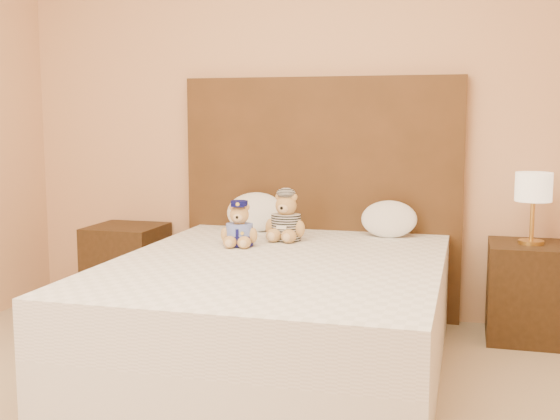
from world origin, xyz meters
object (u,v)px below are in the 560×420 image
(teddy_police, at_px, (239,224))
(bed, at_px, (278,314))
(teddy_prisoner, at_px, (286,216))
(pillow_right, at_px, (389,217))
(nightstand_left, at_px, (127,267))
(pillow_left, at_px, (255,210))
(nightstand_right, at_px, (529,292))
(lamp, at_px, (534,191))

(teddy_police, bearing_deg, bed, -52.66)
(bed, xyz_separation_m, teddy_prisoner, (-0.10, 0.55, 0.41))
(teddy_police, bearing_deg, teddy_prisoner, 43.31)
(teddy_prisoner, height_order, pillow_right, teddy_prisoner)
(teddy_police, bearing_deg, nightstand_left, 145.21)
(teddy_police, bearing_deg, pillow_left, 90.53)
(bed, height_order, nightstand_right, same)
(bed, distance_m, nightstand_left, 1.48)
(nightstand_left, xyz_separation_m, lamp, (2.50, 0.00, 0.57))
(nightstand_right, xyz_separation_m, pillow_left, (-1.62, 0.03, 0.40))
(nightstand_right, xyz_separation_m, lamp, (-0.00, 0.00, 0.57))
(pillow_left, relative_size, pillow_right, 1.12)
(pillow_right, bearing_deg, teddy_prisoner, -153.28)
(teddy_police, bearing_deg, pillow_right, 27.41)
(lamp, relative_size, pillow_left, 1.09)
(nightstand_right, relative_size, lamp, 1.38)
(teddy_prisoner, bearing_deg, lamp, 15.57)
(bed, bearing_deg, pillow_right, 61.34)
(nightstand_left, bearing_deg, nightstand_right, 0.00)
(nightstand_right, distance_m, pillow_right, 0.89)
(pillow_left, bearing_deg, teddy_police, -82.19)
(nightstand_right, bearing_deg, pillow_right, 177.84)
(teddy_prisoner, distance_m, pillow_right, 0.62)
(teddy_prisoner, distance_m, pillow_left, 0.39)
(lamp, bearing_deg, pillow_right, 177.84)
(teddy_prisoner, xyz_separation_m, pillow_left, (-0.27, 0.28, -0.01))
(nightstand_left, height_order, lamp, lamp)
(bed, xyz_separation_m, teddy_police, (-0.30, 0.31, 0.40))
(nightstand_left, bearing_deg, teddy_prisoner, -12.29)
(bed, distance_m, nightstand_right, 1.48)
(nightstand_right, bearing_deg, nightstand_left, 180.00)
(lamp, relative_size, teddy_police, 1.61)
(pillow_right, bearing_deg, lamp, -2.16)
(lamp, height_order, pillow_right, lamp)
(lamp, height_order, pillow_left, lamp)
(bed, relative_size, nightstand_left, 3.64)
(teddy_prisoner, bearing_deg, bed, -74.34)
(nightstand_left, relative_size, pillow_left, 1.49)
(bed, xyz_separation_m, nightstand_left, (-1.25, 0.80, -0.00))
(bed, height_order, pillow_right, pillow_right)
(nightstand_left, distance_m, lamp, 2.56)
(bed, relative_size, lamp, 5.00)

